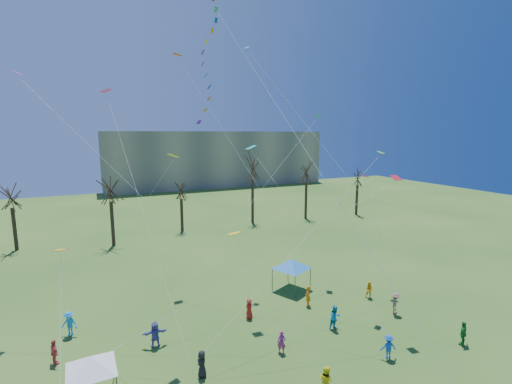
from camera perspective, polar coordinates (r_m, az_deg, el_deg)
name	(u,v)px	position (r m, az deg, el deg)	size (l,w,h in m)	color
distant_building	(216,158)	(101.51, -6.39, 5.36)	(60.00, 14.00, 15.00)	gray
bare_tree_row	(191,185)	(52.85, -10.41, 1.03)	(66.55, 9.29, 11.32)	black
big_box_kite	(213,62)	(21.45, -6.93, 19.90)	(5.20, 7.04, 24.94)	#BF330D
canopy_tent_white	(91,363)	(23.07, -24.93, -23.56)	(3.53, 3.53, 2.65)	#3F3F44
canopy_tent_blue	(292,264)	(33.92, 5.72, -11.35)	(3.57, 3.57, 2.94)	#3F3F44
festival_crowd	(246,338)	(25.84, -1.59, -22.38)	(26.33, 13.75, 1.86)	red
small_kites_aloft	(239,152)	(27.50, -2.74, 6.43)	(29.74, 19.54, 31.88)	#F8B20D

